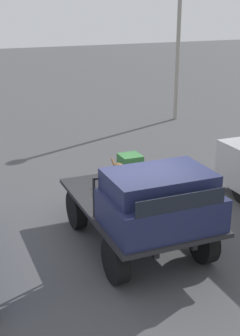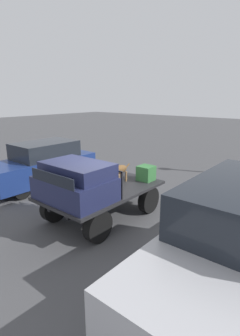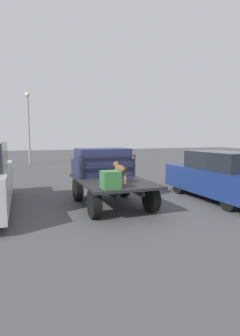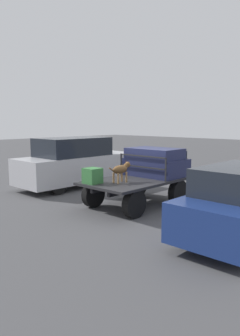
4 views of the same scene
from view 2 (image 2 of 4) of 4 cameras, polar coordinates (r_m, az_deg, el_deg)
The scene contains 8 objects.
ground_plane at distance 8.03m, azimuth -3.64°, elevation -10.39°, with size 80.00×80.00×0.00m, color #474749.
flatbed_truck at distance 7.78m, azimuth -3.72°, elevation -6.25°, with size 3.60×2.07×0.88m.
truck_cab at distance 6.88m, azimuth -9.65°, elevation -3.06°, with size 1.40×1.95×0.97m.
truck_headboard at distance 7.34m, azimuth -5.32°, elevation -1.30°, with size 0.04×1.95×0.76m.
dog at distance 8.10m, azimuth -0.25°, elevation -0.42°, with size 0.95×0.26×0.66m.
cargo_crate at distance 8.40m, azimuth 5.68°, elevation -1.13°, with size 0.47×0.47×0.47m.
parked_sedan at distance 10.91m, azimuth -16.48°, elevation 0.80°, with size 4.34×1.72×1.74m.
parked_pickup_far at distance 5.19m, azimuth 24.73°, elevation -14.62°, with size 5.38×1.95×2.08m.
Camera 2 is at (5.24, 5.00, 3.47)m, focal length 28.00 mm.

